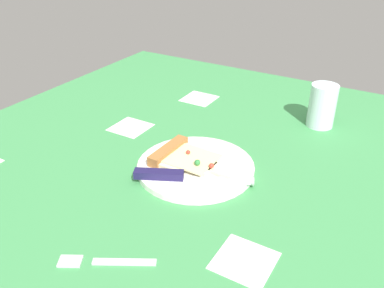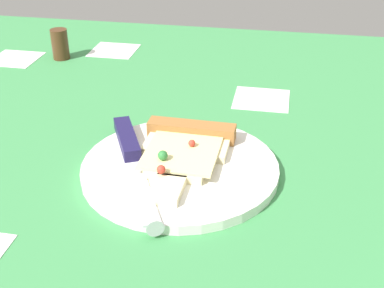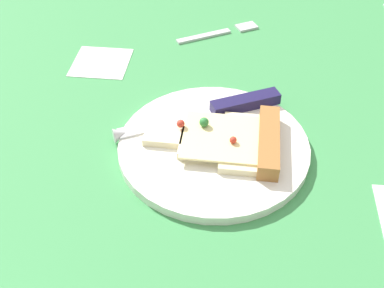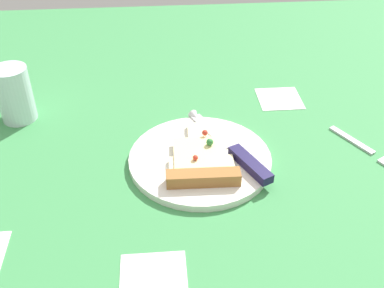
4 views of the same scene
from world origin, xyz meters
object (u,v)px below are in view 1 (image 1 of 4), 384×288
object	(u,v)px
plate	(196,167)
drinking_glass	(322,106)
knife	(181,176)
fork	(102,261)
pizza_slice	(185,158)

from	to	relation	value
plate	drinking_glass	distance (cm)	38.72
knife	drinking_glass	xyz separation A→B (cm)	(40.57, -16.69, 3.64)
knife	fork	distance (cm)	24.57
plate	knife	bearing A→B (deg)	-177.51
pizza_slice	drinking_glass	bearing A→B (deg)	151.64
knife	drinking_glass	size ratio (longest dim) A/B	2.04
drinking_glass	fork	world-z (taller)	drinking_glass
pizza_slice	drinking_glass	distance (cm)	39.74
plate	pizza_slice	world-z (taller)	pizza_slice
knife	fork	world-z (taller)	knife
plate	pizza_slice	size ratio (longest dim) A/B	1.42
drinking_glass	fork	xyz separation A→B (cm)	(-65.09, 16.14, -5.12)
plate	pizza_slice	distance (cm)	2.96
pizza_slice	fork	xyz separation A→B (cm)	(-30.67, -3.41, -1.66)
plate	drinking_glass	bearing A→B (deg)	-26.20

